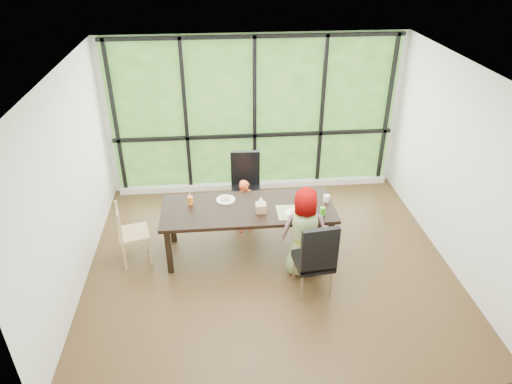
% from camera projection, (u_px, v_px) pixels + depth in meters
% --- Properties ---
extents(ground, '(5.00, 5.00, 0.00)m').
position_uv_depth(ground, '(269.00, 261.00, 6.57)').
color(ground, black).
rests_on(ground, ground).
extents(back_wall, '(5.00, 0.00, 5.00)m').
position_uv_depth(back_wall, '(254.00, 115.00, 7.84)').
color(back_wall, silver).
rests_on(back_wall, ground).
extents(foliage_backdrop, '(4.80, 0.02, 2.65)m').
position_uv_depth(foliage_backdrop, '(254.00, 115.00, 7.82)').
color(foliage_backdrop, '#27521B').
rests_on(foliage_backdrop, back_wall).
extents(window_mullions, '(4.80, 0.06, 2.65)m').
position_uv_depth(window_mullions, '(255.00, 116.00, 7.79)').
color(window_mullions, black).
rests_on(window_mullions, back_wall).
extents(window_sill, '(4.80, 0.12, 0.10)m').
position_uv_depth(window_sill, '(255.00, 185.00, 8.40)').
color(window_sill, silver).
rests_on(window_sill, ground).
extents(dining_table, '(2.47, 1.14, 0.75)m').
position_uv_depth(dining_table, '(248.00, 230.00, 6.59)').
color(dining_table, black).
rests_on(dining_table, ground).
extents(chair_window_leather, '(0.48, 0.48, 1.08)m').
position_uv_depth(chair_window_leather, '(246.00, 188.00, 7.31)').
color(chair_window_leather, black).
rests_on(chair_window_leather, ground).
extents(chair_interior_leather, '(0.51, 0.51, 1.08)m').
position_uv_depth(chair_interior_leather, '(314.00, 256.00, 5.80)').
color(chair_interior_leather, black).
rests_on(chair_interior_leather, ground).
extents(chair_end_beech, '(0.48, 0.50, 0.90)m').
position_uv_depth(chair_end_beech, '(134.00, 233.00, 6.39)').
color(chair_end_beech, tan).
rests_on(chair_end_beech, ground).
extents(child_toddler, '(0.36, 0.30, 0.86)m').
position_uv_depth(child_toddler, '(245.00, 206.00, 7.04)').
color(child_toddler, '#FF5527').
rests_on(child_toddler, ground).
extents(child_older, '(0.67, 0.47, 1.29)m').
position_uv_depth(child_older, '(305.00, 232.00, 6.07)').
color(child_older, gray).
rests_on(child_older, ground).
extents(placemat, '(0.51, 0.38, 0.01)m').
position_uv_depth(placemat, '(296.00, 212.00, 6.30)').
color(placemat, tan).
rests_on(placemat, dining_table).
extents(plate_far, '(0.27, 0.27, 0.02)m').
position_uv_depth(plate_far, '(226.00, 200.00, 6.57)').
color(plate_far, white).
rests_on(plate_far, dining_table).
extents(plate_near, '(0.26, 0.26, 0.02)m').
position_uv_depth(plate_near, '(295.00, 213.00, 6.27)').
color(plate_near, white).
rests_on(plate_near, dining_table).
extents(orange_cup, '(0.08, 0.08, 0.12)m').
position_uv_depth(orange_cup, '(190.00, 200.00, 6.45)').
color(orange_cup, orange).
rests_on(orange_cup, dining_table).
extents(green_cup, '(0.07, 0.07, 0.12)m').
position_uv_depth(green_cup, '(323.00, 211.00, 6.22)').
color(green_cup, green).
rests_on(green_cup, dining_table).
extents(white_mug, '(0.09, 0.09, 0.09)m').
position_uv_depth(white_mug, '(326.00, 198.00, 6.53)').
color(white_mug, white).
rests_on(white_mug, dining_table).
extents(tissue_box, '(0.14, 0.14, 0.12)m').
position_uv_depth(tissue_box, '(261.00, 208.00, 6.29)').
color(tissue_box, tan).
rests_on(tissue_box, dining_table).
extents(crepe_rolls_far, '(0.15, 0.12, 0.04)m').
position_uv_depth(crepe_rolls_far, '(226.00, 198.00, 6.56)').
color(crepe_rolls_far, tan).
rests_on(crepe_rolls_far, plate_far).
extents(crepe_rolls_near, '(0.10, 0.12, 0.04)m').
position_uv_depth(crepe_rolls_near, '(295.00, 211.00, 6.26)').
color(crepe_rolls_near, tan).
rests_on(crepe_rolls_near, plate_near).
extents(straw_white, '(0.01, 0.04, 0.20)m').
position_uv_depth(straw_white, '(190.00, 194.00, 6.40)').
color(straw_white, white).
rests_on(straw_white, orange_cup).
extents(straw_pink, '(0.01, 0.04, 0.20)m').
position_uv_depth(straw_pink, '(323.00, 205.00, 6.17)').
color(straw_pink, pink).
rests_on(straw_pink, green_cup).
extents(tissue, '(0.12, 0.12, 0.11)m').
position_uv_depth(tissue, '(261.00, 200.00, 6.23)').
color(tissue, white).
rests_on(tissue, tissue_box).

